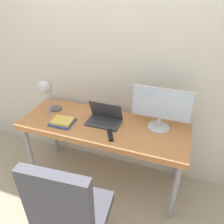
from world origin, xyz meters
TOP-DOWN VIEW (x-y plane):
  - ground_plane at (0.00, 0.00)m, footprint 12.00×12.00m
  - wall_back at (0.00, 0.67)m, footprint 8.00×0.05m
  - desk at (0.00, 0.30)m, footprint 1.67×0.61m
  - laptop at (-0.00, 0.34)m, footprint 0.34×0.21m
  - monitor at (0.53, 0.43)m, footprint 0.55×0.21m
  - desk_lamp at (-0.60, 0.27)m, footprint 0.13×0.27m
  - office_chair at (0.10, -0.59)m, footprint 0.60×0.62m
  - book_stack at (-0.39, 0.19)m, footprint 0.22×0.20m
  - tv_remote at (0.13, 0.15)m, footprint 0.11×0.17m

SIDE VIEW (x-z plane):
  - ground_plane at x=0.00m, z-range 0.00..0.00m
  - office_chair at x=0.10m, z-range 0.04..1.17m
  - desk at x=0.00m, z-range 0.31..1.08m
  - tv_remote at x=0.13m, z-range 0.77..0.79m
  - book_stack at x=-0.39m, z-range 0.76..0.81m
  - laptop at x=0.00m, z-range 0.71..0.92m
  - monitor at x=0.53m, z-range 0.79..1.20m
  - desk_lamp at x=-0.60m, z-range 0.86..1.26m
  - wall_back at x=0.00m, z-range 0.00..2.60m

